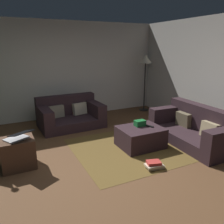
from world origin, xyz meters
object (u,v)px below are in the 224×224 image
(gift_box, at_px, (140,123))
(corner_lamp, at_px, (146,63))
(ottoman, at_px, (140,137))
(book_stack, at_px, (154,165))
(side_table, at_px, (18,153))
(laptop, at_px, (18,137))
(couch_left, at_px, (70,115))
(couch_right, at_px, (195,129))
(tv_remote, at_px, (150,126))

(gift_box, distance_m, corner_lamp, 2.83)
(ottoman, bearing_deg, book_stack, -107.57)
(side_table, bearing_deg, gift_box, -2.17)
(gift_box, xyz_separation_m, laptop, (-2.27, 0.04, 0.10))
(couch_left, bearing_deg, side_table, 49.16)
(laptop, bearing_deg, book_stack, -26.52)
(couch_left, bearing_deg, corner_lamp, -173.27)
(couch_left, height_order, book_stack, couch_left)
(ottoman, bearing_deg, laptop, 176.45)
(couch_right, xyz_separation_m, book_stack, (-1.40, -0.54, -0.23))
(tv_remote, xyz_separation_m, side_table, (-2.44, 0.22, -0.16))
(couch_right, bearing_deg, gift_box, 71.69)
(side_table, distance_m, corner_lamp, 4.52)
(couch_right, distance_m, gift_box, 1.17)
(gift_box, height_order, book_stack, gift_box)
(couch_right, height_order, tv_remote, couch_right)
(book_stack, bearing_deg, side_table, 152.63)
(corner_lamp, bearing_deg, tv_remote, -121.45)
(gift_box, relative_size, side_table, 0.41)
(couch_right, xyz_separation_m, corner_lamp, (0.45, 2.55, 1.16))
(couch_left, xyz_separation_m, couch_right, (2.04, -2.17, 0.01))
(side_table, bearing_deg, laptop, -61.79)
(ottoman, height_order, tv_remote, tv_remote)
(laptop, bearing_deg, ottoman, -3.55)
(couch_right, xyz_separation_m, gift_box, (-1.09, 0.40, 0.16))
(tv_remote, distance_m, laptop, 2.43)
(gift_box, bearing_deg, ottoman, -113.47)
(laptop, xyz_separation_m, corner_lamp, (3.81, 2.11, 0.89))
(corner_lamp, bearing_deg, book_stack, -120.94)
(couch_right, height_order, corner_lamp, corner_lamp)
(couch_left, bearing_deg, tv_remote, 118.04)
(tv_remote, xyz_separation_m, laptop, (-2.42, 0.16, 0.15))
(couch_right, relative_size, gift_box, 8.90)
(ottoman, height_order, laptop, laptop)
(couch_left, height_order, ottoman, couch_left)
(gift_box, distance_m, tv_remote, 0.20)
(ottoman, height_order, side_table, side_table)
(corner_lamp, bearing_deg, couch_left, -171.20)
(couch_right, relative_size, laptop, 3.71)
(couch_left, xyz_separation_m, book_stack, (0.64, -2.70, -0.22))
(side_table, height_order, book_stack, side_table)
(couch_left, relative_size, laptop, 3.05)
(side_table, distance_m, book_stack, 2.24)
(tv_remote, distance_m, side_table, 2.46)
(tv_remote, xyz_separation_m, corner_lamp, (1.39, 2.28, 1.04))
(ottoman, distance_m, corner_lamp, 3.02)
(ottoman, relative_size, laptop, 1.64)
(tv_remote, height_order, laptop, laptop)
(couch_right, bearing_deg, corner_lamp, -8.14)
(ottoman, bearing_deg, gift_box, 66.53)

